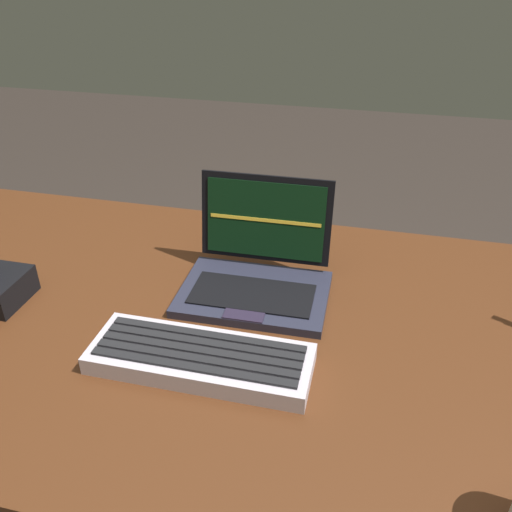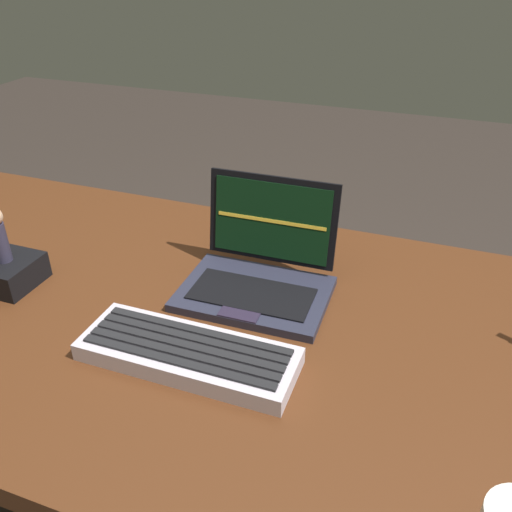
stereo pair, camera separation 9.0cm
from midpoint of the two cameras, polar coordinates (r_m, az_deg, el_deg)
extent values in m
cube|color=#4A2612|center=(0.92, -1.05, -7.59)|extent=(1.77, 0.77, 0.04)
cylinder|color=black|center=(1.74, -22.89, -4.64)|extent=(0.07, 0.07, 0.71)
cube|color=#252737|center=(0.95, 2.54, -4.11)|extent=(0.26, 0.18, 0.02)
cube|color=black|center=(0.93, 2.31, -4.09)|extent=(0.21, 0.10, 0.00)
cube|color=#241D2F|center=(0.89, 1.22, -6.09)|extent=(0.07, 0.03, 0.00)
cube|color=black|center=(0.98, 4.35, 3.83)|extent=(0.24, 0.04, 0.16)
cube|color=black|center=(0.97, 4.27, 3.67)|extent=(0.22, 0.03, 0.14)
cube|color=yellow|center=(0.97, 4.26, 3.65)|extent=(0.20, 0.01, 0.01)
cube|color=#BDB3C0|center=(0.81, -3.72, -10.48)|extent=(0.33, 0.12, 0.03)
cube|color=black|center=(0.78, -4.85, -11.23)|extent=(0.30, 0.01, 0.00)
cube|color=black|center=(0.79, -4.30, -10.40)|extent=(0.30, 0.01, 0.00)
cube|color=black|center=(0.80, -3.76, -9.60)|extent=(0.30, 0.01, 0.00)
cube|color=black|center=(0.81, -3.24, -8.83)|extent=(0.30, 0.01, 0.00)
cube|color=black|center=(0.83, -2.74, -8.07)|extent=(0.30, 0.01, 0.00)
cube|color=black|center=(1.05, -22.52, -1.65)|extent=(0.10, 0.10, 0.05)
cylinder|color=#2E2A3E|center=(1.02, -23.19, 1.25)|extent=(0.03, 0.03, 0.07)
camera|label=1|loc=(0.04, -87.14, 1.71)|focal=37.88mm
camera|label=2|loc=(0.04, 92.86, -1.71)|focal=37.88mm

